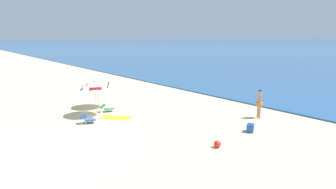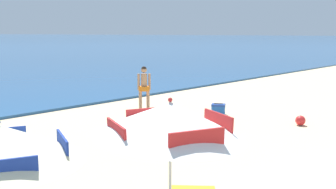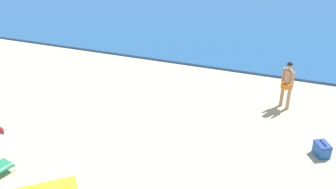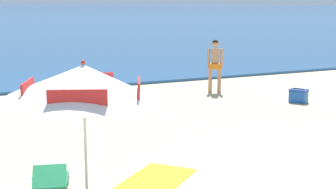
# 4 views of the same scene
# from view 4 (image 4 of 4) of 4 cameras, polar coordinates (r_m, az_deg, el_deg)

# --- Properties ---
(beach_umbrella_striped_main) EXTENTS (2.91, 2.91, 2.16)m
(beach_umbrella_striped_main) POSITION_cam_4_polar(r_m,az_deg,el_deg) (6.84, -9.57, 1.41)
(beach_umbrella_striped_main) COLOR silver
(beach_umbrella_striped_main) RESTS_ON ground
(lounge_chair_under_umbrella) EXTENTS (0.76, 1.01, 0.53)m
(lounge_chair_under_umbrella) POSITION_cam_4_polar(r_m,az_deg,el_deg) (7.98, -13.16, -9.25)
(lounge_chair_under_umbrella) COLOR #1E7F56
(lounge_chair_under_umbrella) RESTS_ON ground
(person_standing_near_shore) EXTENTS (0.43, 0.42, 1.72)m
(person_standing_near_shore) POSITION_cam_4_polar(r_m,az_deg,el_deg) (16.48, 5.36, 3.69)
(person_standing_near_shore) COLOR tan
(person_standing_near_shore) RESTS_ON ground
(cooler_box) EXTENTS (0.55, 0.60, 0.43)m
(cooler_box) POSITION_cam_4_polar(r_m,az_deg,el_deg) (15.30, 14.59, -0.14)
(cooler_box) COLOR #1E56A8
(cooler_box) RESTS_ON ground
(beach_towel) EXTENTS (1.96, 1.85, 0.01)m
(beach_towel) POSITION_cam_4_polar(r_m,az_deg,el_deg) (8.37, -1.82, -9.95)
(beach_towel) COLOR gold
(beach_towel) RESTS_ON ground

